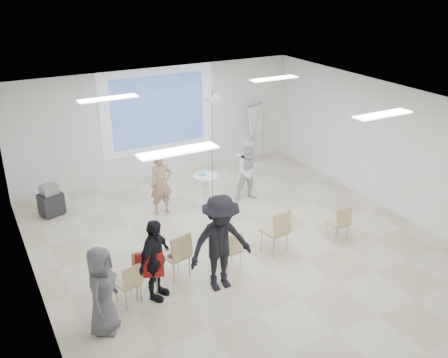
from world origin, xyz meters
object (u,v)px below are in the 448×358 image
laptop (175,253)px  chair_left_inner (178,253)px  chair_far_left (130,281)px  flipchart_easel (256,119)px  player_right (250,168)px  audience_outer (101,286)px  player_left (161,180)px  av_cart (51,201)px  chair_center (232,248)px  audience_left (154,255)px  chair_right_inner (278,229)px  chair_right_far (340,222)px  chair_left_mid (146,269)px  pedestal_table (206,187)px  audience_mid (221,237)px

laptop → chair_left_inner: bearing=87.5°
chair_far_left → flipchart_easel: bearing=24.6°
player_right → audience_outer: audience_outer is taller
chair_far_left → laptop: size_ratio=2.30×
chair_left_inner → player_left: bearing=61.7°
av_cart → player_right: bearing=-35.4°
chair_center → laptop: chair_center is taller
laptop → audience_left: bearing=25.7°
chair_right_inner → player_right: bearing=63.0°
chair_right_far → chair_right_inner: bearing=171.9°
chair_left_mid → av_cart: size_ratio=1.25×
player_right → flipchart_easel: size_ratio=0.96×
pedestal_table → audience_left: size_ratio=0.47×
pedestal_table → av_cart: bearing=161.3°
chair_left_mid → chair_center: bearing=22.3°
chair_left_inner → laptop: 0.11m
audience_outer → chair_right_far: bearing=-50.8°
chair_far_left → av_cart: 4.18m
player_right → flipchart_easel: bearing=67.2°
player_left → player_right: bearing=-8.0°
player_right → chair_far_left: player_right is taller
player_right → chair_right_far: size_ratio=2.04×
player_left → audience_left: size_ratio=0.97×
audience_left → chair_left_inner: bearing=-7.9°
pedestal_table → audience_outer: 4.91m
chair_left_inner → av_cart: (-1.57, 3.83, -0.21)m
chair_center → audience_outer: audience_outer is taller
player_left → chair_right_inner: (1.36, -2.81, -0.28)m
player_right → chair_right_far: bearing=-66.0°
chair_left_mid → chair_right_inner: (2.83, 0.08, 0.01)m
audience_mid → audience_outer: 2.20m
chair_left_inner → chair_right_far: size_ratio=1.17×
chair_left_mid → chair_right_far: 4.25m
chair_far_left → laptop: (1.02, 0.41, 0.04)m
chair_right_inner → audience_left: (-2.69, -0.21, 0.30)m
player_left → audience_outer: bearing=-124.2°
chair_right_inner → chair_right_far: chair_right_inner is taller
audience_mid → laptop: bearing=131.1°
laptop → audience_outer: 1.84m
chair_far_left → chair_right_inner: chair_right_inner is taller
chair_far_left → chair_left_inner: chair_left_inner is taller
chair_left_mid → av_cart: (-0.87, 4.04, -0.21)m
pedestal_table → av_cart: 3.67m
chair_right_far → audience_mid: size_ratio=0.39×
player_right → flipchart_easel: (1.57, 2.26, 0.44)m
chair_right_far → chair_far_left: bearing=-179.4°
chair_left_mid → chair_right_far: (4.25, -0.15, -0.08)m
player_right → audience_outer: bearing=-133.9°
chair_far_left → chair_right_far: bearing=-17.6°
audience_outer → av_cart: bearing=34.5°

